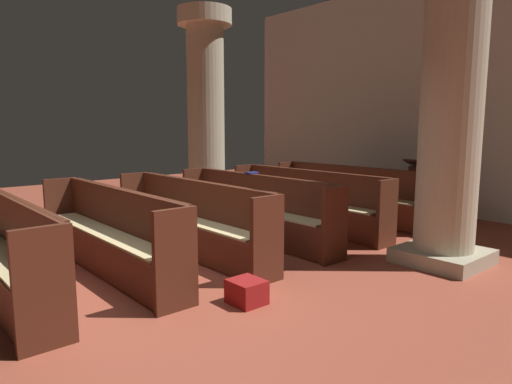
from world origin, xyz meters
TOP-DOWN VIEW (x-y plane):
  - ground_plane at (0.00, 0.00)m, footprint 19.20×19.20m
  - back_wall at (0.00, 6.08)m, footprint 10.00×0.16m
  - pew_row_0 at (-0.75, 4.22)m, footprint 3.15×0.47m
  - pew_row_1 at (-0.75, 3.10)m, footprint 3.15×0.46m
  - pew_row_2 at (-0.75, 1.98)m, footprint 3.15×0.46m
  - pew_row_3 at (-0.75, 0.86)m, footprint 3.15×0.47m
  - pew_row_4 at (-0.75, -0.26)m, footprint 3.15×0.46m
  - pew_row_5 at (-0.75, -1.38)m, footprint 3.15×0.47m
  - pillar_aisle_side at (1.67, 2.96)m, footprint 1.03×1.03m
  - pillar_far_side at (-3.12, 2.78)m, footprint 1.03×1.03m
  - lectern at (-0.01, 5.33)m, footprint 0.48×0.45m
  - hymn_book at (-1.02, 2.16)m, footprint 0.13×0.18m
  - kneeler_box_red at (1.08, 0.31)m, footprint 0.33×0.29m

SIDE VIEW (x-z plane):
  - ground_plane at x=0.00m, z-range 0.00..0.00m
  - kneeler_box_red at x=1.08m, z-range 0.00..0.23m
  - lectern at x=-0.01m, z-range -0.09..0.99m
  - pew_row_0 at x=-0.75m, z-range 0.02..0.97m
  - pew_row_1 at x=-0.75m, z-range 0.02..0.97m
  - pew_row_2 at x=-0.75m, z-range 0.02..0.97m
  - pew_row_3 at x=-0.75m, z-range 0.02..0.97m
  - pew_row_4 at x=-0.75m, z-range 0.02..0.97m
  - pew_row_5 at x=-0.75m, z-range 0.02..0.97m
  - hymn_book at x=-1.02m, z-range 0.95..0.98m
  - pillar_aisle_side at x=1.67m, z-range 0.07..3.94m
  - pillar_far_side at x=-3.12m, z-range 0.07..3.94m
  - back_wall at x=0.00m, z-range 0.00..4.50m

